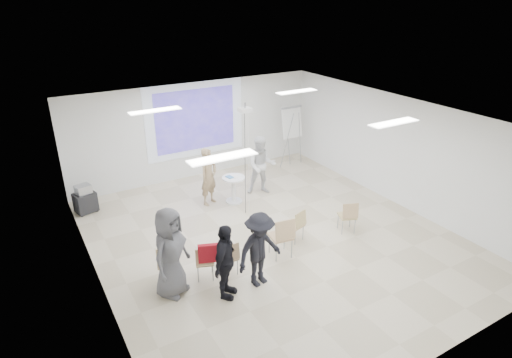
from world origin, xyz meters
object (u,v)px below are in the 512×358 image
pedestal_table (234,188)px  chair_center (282,234)px  chair_right_far (348,214)px  audience_mid (260,245)px  chair_left_mid (205,260)px  laptop (227,256)px  chair_far_left (168,261)px  flipchart_easel (292,123)px  av_cart (85,200)px  player_right (261,163)px  chair_right_inner (297,223)px  audience_outer (170,248)px  audience_left (225,257)px  chair_left_inner (229,256)px  player_left (208,173)px

pedestal_table → chair_center: size_ratio=0.79×
chair_right_far → audience_mid: size_ratio=0.46×
chair_left_mid → chair_center: chair_center is taller
pedestal_table → laptop: bearing=-120.1°
chair_far_left → flipchart_easel: bearing=52.2°
chair_left_mid → av_cart: same height
player_right → chair_right_inner: 2.83m
flipchart_easel → av_cart: 6.80m
flipchart_easel → chair_far_left: bearing=-145.3°
audience_mid → audience_outer: bearing=149.2°
chair_right_far → flipchart_easel: 4.70m
chair_right_inner → laptop: chair_right_inner is taller
chair_far_left → laptop: size_ratio=3.05×
player_right → laptop: 4.05m
chair_center → chair_right_inner: 0.79m
chair_center → audience_outer: audience_outer is taller
audience_left → audience_outer: size_ratio=0.87×
chair_left_inner → chair_right_inner: bearing=11.0°
chair_left_inner → av_cart: 4.91m
player_right → audience_mid: bearing=-96.4°
chair_left_inner → chair_center: (1.32, -0.02, 0.12)m
chair_left_inner → audience_outer: bearing=176.8°
player_left → chair_right_inner: size_ratio=2.27×
audience_left → flipchart_easel: bearing=0.5°
chair_left_inner → chair_right_far: size_ratio=0.94×
chair_center → chair_right_inner: (0.68, 0.40, -0.11)m
chair_center → audience_left: audience_left is taller
pedestal_table → player_left: 0.83m
audience_outer → flipchart_easel: (5.86, 4.39, 0.47)m
laptop → flipchart_easel: (4.65, 4.37, 1.08)m
chair_center → flipchart_easel: (3.33, 4.48, 0.92)m
player_right → chair_center: (-1.34, -3.11, -0.37)m
audience_mid → av_cart: size_ratio=2.29×
chair_left_inner → chair_left_mid: bearing=166.4°
laptop → av_cart: (-2.05, 4.37, -0.06)m
chair_far_left → flipchart_easel: size_ratio=0.43×
flipchart_easel → chair_right_inner: bearing=-123.3°
flipchart_easel → laptop: bearing=-136.9°
player_left → chair_right_far: bearing=-81.4°
chair_left_mid → audience_left: size_ratio=0.44×
chair_center → chair_right_far: chair_center is taller
chair_center → laptop: bearing=-176.6°
audience_outer → av_cart: audience_outer is taller
pedestal_table → chair_right_inner: size_ratio=0.97×
player_right → av_cart: bearing=-170.9°
chair_far_left → audience_outer: audience_outer is taller
player_left → audience_outer: bearing=-152.2°
laptop → av_cart: 4.83m
player_right → av_cart: size_ratio=2.42×
laptop → audience_left: 0.88m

